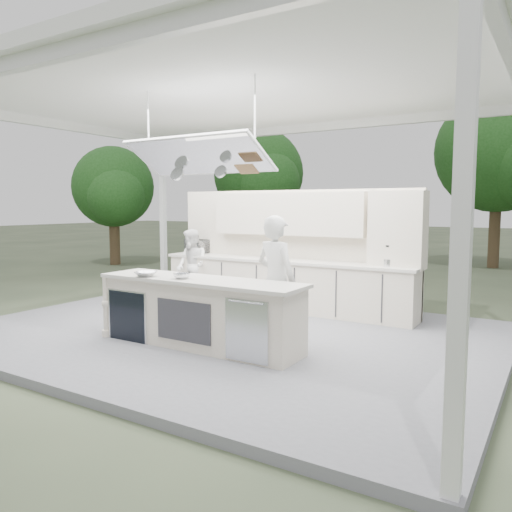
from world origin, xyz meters
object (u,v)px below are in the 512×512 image
Objects in this scene: demo_island at (198,312)px; head_chef at (276,280)px; back_counter at (283,284)px; sous_chef at (192,266)px.

demo_island is 1.17m from head_chef.
head_chef is (0.88, 0.64, 0.44)m from demo_island.
back_counter is 1.97m from sous_chef.
back_counter is at bearing 33.61° from sous_chef.
sous_chef is (-2.98, 1.82, -0.17)m from head_chef.
demo_island is 2.82m from back_counter.
back_counter is 2.46m from head_chef.
demo_island and back_counter have the same top height.
sous_chef is at bearing 130.52° from demo_island.
back_counter is (-0.18, 2.81, 0.00)m from demo_island.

